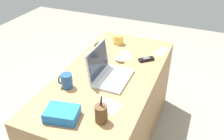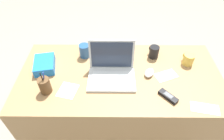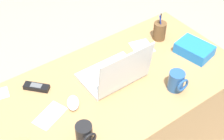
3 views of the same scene
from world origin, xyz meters
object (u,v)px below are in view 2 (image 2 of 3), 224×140
laptop (112,71)px  pen_holder (45,85)px  coffee_mug_white (188,59)px  coffee_mug_tall (85,50)px  computer_mouse (149,73)px  coffee_mug_spare (154,52)px  cordless_phone (168,96)px  snack_bag (45,65)px

laptop → pen_holder: 0.46m
coffee_mug_white → coffee_mug_tall: coffee_mug_tall is taller
laptop → computer_mouse: bearing=3.9°
computer_mouse → laptop: bearing=-148.4°
laptop → coffee_mug_tall: 0.31m
computer_mouse → coffee_mug_spare: 0.22m
laptop → coffee_mug_spare: size_ratio=3.37×
coffee_mug_spare → pen_holder: (-0.77, -0.37, 0.01)m
computer_mouse → pen_holder: size_ratio=0.55×
computer_mouse → coffee_mug_spare: bearing=101.7°
coffee_mug_spare → cordless_phone: bearing=-84.8°
laptop → snack_bag: (-0.50, 0.09, -0.02)m
pen_holder → coffee_mug_spare: bearing=25.6°
coffee_mug_white → coffee_mug_spare: bearing=162.5°
coffee_mug_tall → cordless_phone: 0.72m
coffee_mug_white → cordless_phone: (-0.21, -0.34, -0.03)m
computer_mouse → pen_holder: bearing=-139.4°
coffee_mug_white → cordless_phone: coffee_mug_white is taller
cordless_phone → snack_bag: 0.92m
computer_mouse → snack_bag: size_ratio=0.49×
cordless_phone → snack_bag: (-0.87, 0.28, 0.02)m
coffee_mug_white → pen_holder: 1.06m
laptop → coffee_mug_spare: bearing=34.0°
coffee_mug_tall → snack_bag: 0.32m
coffee_mug_white → cordless_phone: 0.40m
computer_mouse → cordless_phone: bearing=-37.4°
cordless_phone → snack_bag: size_ratio=0.65×
coffee_mug_white → pen_holder: size_ratio=0.53×
pen_holder → cordless_phone: bearing=-3.4°
pen_holder → laptop: bearing=18.2°
laptop → coffee_mug_white: 0.60m
coffee_mug_tall → coffee_mug_white: bearing=-6.0°
coffee_mug_tall → snack_bag: size_ratio=0.54×
laptop → coffee_mug_spare: (0.33, 0.22, -0.00)m
computer_mouse → coffee_mug_white: coffee_mug_white is taller
coffee_mug_spare → cordless_phone: size_ratio=0.76×
laptop → coffee_mug_white: size_ratio=3.55×
computer_mouse → pen_holder: 0.73m
coffee_mug_spare → snack_bag: 0.85m
coffee_mug_spare → snack_bag: size_ratio=0.50×
laptop → coffee_mug_spare: laptop is taller
computer_mouse → snack_bag: 0.78m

